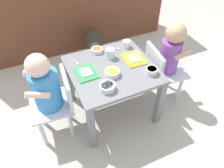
{
  "coord_description": "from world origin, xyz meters",
  "views": [
    {
      "loc": [
        -0.49,
        -1.07,
        1.42
      ],
      "look_at": [
        0.0,
        0.0,
        0.29
      ],
      "focal_mm": 34.56,
      "sensor_mm": 36.0,
      "label": 1
    }
  ],
  "objects_px": {
    "food_tray_left": "(86,73)",
    "veggie_bowl_far": "(107,87)",
    "cereal_bowl_right_side": "(112,73)",
    "dining_table": "(112,76)",
    "spoon_by_left_tray": "(115,49)",
    "seated_child_left": "(47,89)",
    "seated_child_right": "(169,55)",
    "dog": "(94,43)",
    "water_cup_left": "(126,44)",
    "veggie_bowl_near": "(152,71)",
    "water_cup_right": "(110,54)",
    "spoon_by_right_tray": "(75,62)",
    "cereal_bowl_left_side": "(97,50)",
    "food_tray_right": "(134,59)"
  },
  "relations": [
    {
      "from": "dining_table",
      "to": "dog",
      "type": "bearing_deg",
      "value": 80.79
    },
    {
      "from": "water_cup_right",
      "to": "cereal_bowl_right_side",
      "type": "height_order",
      "value": "water_cup_right"
    },
    {
      "from": "spoon_by_left_tray",
      "to": "water_cup_left",
      "type": "bearing_deg",
      "value": -0.75
    },
    {
      "from": "food_tray_right",
      "to": "spoon_by_left_tray",
      "type": "bearing_deg",
      "value": 112.62
    },
    {
      "from": "dog",
      "to": "water_cup_right",
      "type": "bearing_deg",
      "value": -97.24
    },
    {
      "from": "veggie_bowl_near",
      "to": "cereal_bowl_left_side",
      "type": "relative_size",
      "value": 0.97
    },
    {
      "from": "water_cup_right",
      "to": "veggie_bowl_far",
      "type": "xyz_separation_m",
      "value": [
        -0.15,
        -0.3,
        -0.01
      ]
    },
    {
      "from": "dining_table",
      "to": "veggie_bowl_near",
      "type": "relative_size",
      "value": 7.34
    },
    {
      "from": "seated_child_left",
      "to": "food_tray_left",
      "type": "relative_size",
      "value": 4.11
    },
    {
      "from": "seated_child_right",
      "to": "food_tray_right",
      "type": "bearing_deg",
      "value": 167.81
    },
    {
      "from": "food_tray_left",
      "to": "cereal_bowl_right_side",
      "type": "relative_size",
      "value": 1.71
    },
    {
      "from": "seated_child_left",
      "to": "food_tray_left",
      "type": "distance_m",
      "value": 0.27
    },
    {
      "from": "veggie_bowl_far",
      "to": "veggie_bowl_near",
      "type": "distance_m",
      "value": 0.34
    },
    {
      "from": "water_cup_right",
      "to": "veggie_bowl_near",
      "type": "xyz_separation_m",
      "value": [
        0.18,
        -0.28,
        -0.01
      ]
    },
    {
      "from": "spoon_by_right_tray",
      "to": "cereal_bowl_left_side",
      "type": "bearing_deg",
      "value": 14.87
    },
    {
      "from": "cereal_bowl_left_side",
      "to": "spoon_by_right_tray",
      "type": "relative_size",
      "value": 0.87
    },
    {
      "from": "food_tray_left",
      "to": "food_tray_right",
      "type": "bearing_deg",
      "value": 0.0
    },
    {
      "from": "seated_child_right",
      "to": "food_tray_left",
      "type": "relative_size",
      "value": 4.09
    },
    {
      "from": "dog",
      "to": "veggie_bowl_far",
      "type": "xyz_separation_m",
      "value": [
        -0.23,
        -0.87,
        0.25
      ]
    },
    {
      "from": "cereal_bowl_right_side",
      "to": "spoon_by_left_tray",
      "type": "xyz_separation_m",
      "value": [
        0.15,
        0.26,
        -0.02
      ]
    },
    {
      "from": "water_cup_left",
      "to": "spoon_by_right_tray",
      "type": "xyz_separation_m",
      "value": [
        -0.43,
        -0.02,
        -0.02
      ]
    },
    {
      "from": "dining_table",
      "to": "seated_child_left",
      "type": "relative_size",
      "value": 0.84
    },
    {
      "from": "seated_child_left",
      "to": "water_cup_left",
      "type": "height_order",
      "value": "seated_child_left"
    },
    {
      "from": "dining_table",
      "to": "spoon_by_left_tray",
      "type": "distance_m",
      "value": 0.24
    },
    {
      "from": "seated_child_right",
      "to": "water_cup_left",
      "type": "relative_size",
      "value": 12.05
    },
    {
      "from": "dog",
      "to": "cereal_bowl_right_side",
      "type": "distance_m",
      "value": 0.81
    },
    {
      "from": "dining_table",
      "to": "cereal_bowl_left_side",
      "type": "xyz_separation_m",
      "value": [
        -0.02,
        0.22,
        0.09
      ]
    },
    {
      "from": "cereal_bowl_left_side",
      "to": "spoon_by_right_tray",
      "type": "xyz_separation_m",
      "value": [
        -0.19,
        -0.05,
        -0.01
      ]
    },
    {
      "from": "dog",
      "to": "water_cup_left",
      "type": "height_order",
      "value": "water_cup_left"
    },
    {
      "from": "dining_table",
      "to": "water_cup_right",
      "type": "xyz_separation_m",
      "value": [
        0.04,
        0.12,
        0.11
      ]
    },
    {
      "from": "dog",
      "to": "water_cup_right",
      "type": "xyz_separation_m",
      "value": [
        -0.07,
        -0.57,
        0.26
      ]
    },
    {
      "from": "dining_table",
      "to": "cereal_bowl_right_side",
      "type": "height_order",
      "value": "cereal_bowl_right_side"
    },
    {
      "from": "dog",
      "to": "cereal_bowl_right_side",
      "type": "bearing_deg",
      "value": -100.52
    },
    {
      "from": "seated_child_left",
      "to": "seated_child_right",
      "type": "distance_m",
      "value": 0.92
    },
    {
      "from": "dining_table",
      "to": "food_tray_left",
      "type": "height_order",
      "value": "food_tray_left"
    },
    {
      "from": "spoon_by_left_tray",
      "to": "spoon_by_right_tray",
      "type": "distance_m",
      "value": 0.33
    },
    {
      "from": "seated_child_right",
      "to": "cereal_bowl_right_side",
      "type": "relative_size",
      "value": 6.99
    },
    {
      "from": "water_cup_right",
      "to": "spoon_by_right_tray",
      "type": "height_order",
      "value": "water_cup_right"
    },
    {
      "from": "seated_child_right",
      "to": "dog",
      "type": "height_order",
      "value": "seated_child_right"
    },
    {
      "from": "water_cup_left",
      "to": "veggie_bowl_far",
      "type": "relative_size",
      "value": 0.58
    },
    {
      "from": "seated_child_left",
      "to": "food_tray_right",
      "type": "height_order",
      "value": "seated_child_left"
    },
    {
      "from": "veggie_bowl_far",
      "to": "spoon_by_left_tray",
      "type": "height_order",
      "value": "veggie_bowl_far"
    },
    {
      "from": "water_cup_right",
      "to": "spoon_by_right_tray",
      "type": "bearing_deg",
      "value": 167.72
    },
    {
      "from": "seated_child_right",
      "to": "veggie_bowl_near",
      "type": "height_order",
      "value": "seated_child_right"
    },
    {
      "from": "water_cup_right",
      "to": "food_tray_left",
      "type": "bearing_deg",
      "value": -157.32
    },
    {
      "from": "food_tray_left",
      "to": "veggie_bowl_far",
      "type": "distance_m",
      "value": 0.22
    },
    {
      "from": "seated_child_right",
      "to": "veggie_bowl_near",
      "type": "xyz_separation_m",
      "value": [
        -0.24,
        -0.13,
        0.03
      ]
    },
    {
      "from": "dog",
      "to": "veggie_bowl_far",
      "type": "distance_m",
      "value": 0.93
    },
    {
      "from": "cereal_bowl_left_side",
      "to": "water_cup_right",
      "type": "bearing_deg",
      "value": -58.69
    },
    {
      "from": "dining_table",
      "to": "cereal_bowl_left_side",
      "type": "bearing_deg",
      "value": 96.34
    }
  ]
}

